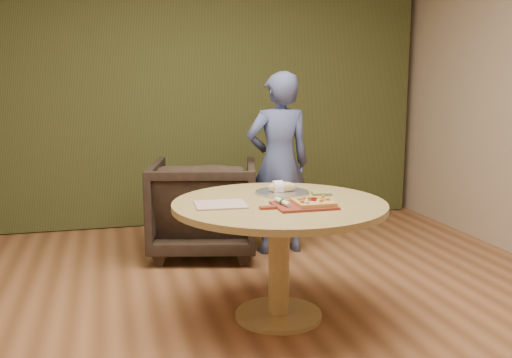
{
  "coord_description": "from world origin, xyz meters",
  "views": [
    {
      "loc": [
        -0.86,
        -2.96,
        1.49
      ],
      "look_at": [
        -0.02,
        0.25,
        0.91
      ],
      "focal_mm": 40.0,
      "sensor_mm": 36.0,
      "label": 1
    }
  ],
  "objects_px": {
    "flatbread_pizza": "(313,202)",
    "serving_tray": "(282,192)",
    "bread_roll": "(281,187)",
    "person_standing": "(279,164)",
    "armchair": "(204,202)",
    "pedestal_table": "(279,224)",
    "pizza_paddle": "(302,206)",
    "cutlery_roll": "(283,202)"
  },
  "relations": [
    {
      "from": "flatbread_pizza",
      "to": "serving_tray",
      "type": "height_order",
      "value": "flatbread_pizza"
    },
    {
      "from": "bread_roll",
      "to": "person_standing",
      "type": "relative_size",
      "value": 0.12
    },
    {
      "from": "flatbread_pizza",
      "to": "serving_tray",
      "type": "bearing_deg",
      "value": 98.4
    },
    {
      "from": "armchair",
      "to": "person_standing",
      "type": "relative_size",
      "value": 0.58
    },
    {
      "from": "flatbread_pizza",
      "to": "person_standing",
      "type": "distance_m",
      "value": 1.55
    },
    {
      "from": "serving_tray",
      "to": "pedestal_table",
      "type": "bearing_deg",
      "value": -111.12
    },
    {
      "from": "pedestal_table",
      "to": "serving_tray",
      "type": "bearing_deg",
      "value": 68.88
    },
    {
      "from": "armchair",
      "to": "person_standing",
      "type": "xyz_separation_m",
      "value": [
        0.64,
        -0.12,
        0.33
      ]
    },
    {
      "from": "pizza_paddle",
      "to": "armchair",
      "type": "xyz_separation_m",
      "value": [
        -0.32,
        1.63,
        -0.31
      ]
    },
    {
      "from": "pizza_paddle",
      "to": "person_standing",
      "type": "relative_size",
      "value": 0.29
    },
    {
      "from": "armchair",
      "to": "person_standing",
      "type": "bearing_deg",
      "value": -176.96
    },
    {
      "from": "armchair",
      "to": "person_standing",
      "type": "height_order",
      "value": "person_standing"
    },
    {
      "from": "pedestal_table",
      "to": "serving_tray",
      "type": "xyz_separation_m",
      "value": [
        0.09,
        0.24,
        0.15
      ]
    },
    {
      "from": "pedestal_table",
      "to": "flatbread_pizza",
      "type": "distance_m",
      "value": 0.29
    },
    {
      "from": "pedestal_table",
      "to": "person_standing",
      "type": "relative_size",
      "value": 0.85
    },
    {
      "from": "armchair",
      "to": "person_standing",
      "type": "distance_m",
      "value": 0.72
    },
    {
      "from": "pedestal_table",
      "to": "serving_tray",
      "type": "relative_size",
      "value": 3.71
    },
    {
      "from": "bread_roll",
      "to": "person_standing",
      "type": "height_order",
      "value": "person_standing"
    },
    {
      "from": "pedestal_table",
      "to": "flatbread_pizza",
      "type": "xyz_separation_m",
      "value": [
        0.15,
        -0.18,
        0.17
      ]
    },
    {
      "from": "bread_roll",
      "to": "person_standing",
      "type": "xyz_separation_m",
      "value": [
        0.32,
        1.11,
        -0.01
      ]
    },
    {
      "from": "flatbread_pizza",
      "to": "person_standing",
      "type": "xyz_separation_m",
      "value": [
        0.25,
        1.53,
        0.0
      ]
    },
    {
      "from": "cutlery_roll",
      "to": "armchair",
      "type": "height_order",
      "value": "armchair"
    },
    {
      "from": "bread_roll",
      "to": "armchair",
      "type": "xyz_separation_m",
      "value": [
        -0.31,
        1.23,
        -0.34
      ]
    },
    {
      "from": "pizza_paddle",
      "to": "cutlery_roll",
      "type": "relative_size",
      "value": 2.24
    },
    {
      "from": "person_standing",
      "to": "armchair",
      "type": "bearing_deg",
      "value": -12.34
    },
    {
      "from": "bread_roll",
      "to": "person_standing",
      "type": "bearing_deg",
      "value": 73.79
    },
    {
      "from": "cutlery_roll",
      "to": "pedestal_table",
      "type": "bearing_deg",
      "value": 72.03
    },
    {
      "from": "flatbread_pizza",
      "to": "person_standing",
      "type": "height_order",
      "value": "person_standing"
    },
    {
      "from": "serving_tray",
      "to": "armchair",
      "type": "xyz_separation_m",
      "value": [
        -0.32,
        1.23,
        -0.31
      ]
    },
    {
      "from": "flatbread_pizza",
      "to": "person_standing",
      "type": "bearing_deg",
      "value": 80.61
    },
    {
      "from": "pedestal_table",
      "to": "person_standing",
      "type": "distance_m",
      "value": 1.42
    },
    {
      "from": "cutlery_roll",
      "to": "person_standing",
      "type": "bearing_deg",
      "value": 65.04
    },
    {
      "from": "pizza_paddle",
      "to": "bread_roll",
      "type": "distance_m",
      "value": 0.41
    },
    {
      "from": "serving_tray",
      "to": "person_standing",
      "type": "distance_m",
      "value": 1.15
    },
    {
      "from": "serving_tray",
      "to": "person_standing",
      "type": "bearing_deg",
      "value": 74.21
    },
    {
      "from": "pedestal_table",
      "to": "pizza_paddle",
      "type": "xyz_separation_m",
      "value": [
        0.09,
        -0.17,
        0.15
      ]
    },
    {
      "from": "pizza_paddle",
      "to": "cutlery_roll",
      "type": "xyz_separation_m",
      "value": [
        -0.11,
        0.02,
        0.02
      ]
    },
    {
      "from": "pedestal_table",
      "to": "cutlery_roll",
      "type": "relative_size",
      "value": 6.63
    },
    {
      "from": "person_standing",
      "to": "serving_tray",
      "type": "bearing_deg",
      "value": 72.18
    },
    {
      "from": "pizza_paddle",
      "to": "serving_tray",
      "type": "bearing_deg",
      "value": 89.28
    },
    {
      "from": "cutlery_roll",
      "to": "person_standing",
      "type": "relative_size",
      "value": 0.13
    },
    {
      "from": "pedestal_table",
      "to": "armchair",
      "type": "height_order",
      "value": "armchair"
    }
  ]
}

